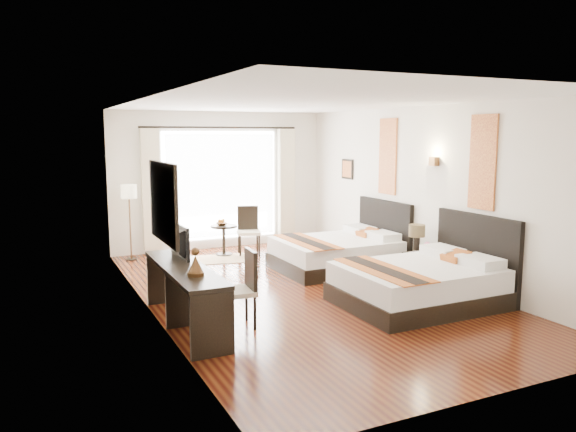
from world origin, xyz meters
name	(u,v)px	position (x,y,z in m)	size (l,w,h in m)	color
floor	(303,292)	(0.00, 0.00, -0.01)	(4.50, 7.50, 0.01)	#340F09
ceiling	(303,103)	(0.00, 0.00, 2.79)	(4.50, 7.50, 0.02)	white
wall_headboard	(425,193)	(2.25, 0.00, 1.40)	(0.01, 7.50, 2.80)	silver
wall_desk	(149,208)	(-2.25, 0.00, 1.40)	(0.01, 7.50, 2.80)	silver
wall_window	(220,180)	(0.00, 3.75, 1.40)	(4.50, 0.01, 2.80)	silver
wall_entry	(499,244)	(0.00, -3.75, 1.40)	(4.50, 0.01, 2.80)	silver
window_glass	(221,185)	(0.00, 3.73, 1.30)	(2.40, 0.02, 2.20)	white
sheer_curtain	(222,186)	(0.00, 3.67, 1.30)	(2.30, 0.02, 2.10)	white
drape_left	(151,190)	(-1.45, 3.63, 1.28)	(0.35, 0.14, 2.35)	beige
drape_right	(286,184)	(1.45, 3.63, 1.28)	(0.35, 0.14, 2.35)	beige
art_panel_near	(483,162)	(2.23, -1.25, 1.95)	(0.03, 0.50, 1.35)	maroon
art_panel_far	(388,157)	(2.23, 1.04, 1.95)	(0.03, 0.50, 1.35)	maroon
wall_sconce	(434,161)	(2.19, -0.25, 1.92)	(0.10, 0.14, 0.14)	#4C321B
mirror_frame	(163,202)	(-2.22, -0.73, 1.55)	(0.04, 1.25, 0.95)	black
mirror_glass	(165,202)	(-2.19, -0.73, 1.55)	(0.01, 1.12, 0.82)	white
bed_near	(423,282)	(1.24, -1.25, 0.31)	(2.14, 1.67, 1.20)	black
bed_far	(340,252)	(1.27, 1.04, 0.30)	(2.07, 1.61, 1.16)	black
nightstand	(420,267)	(1.98, -0.25, 0.23)	(0.38, 0.47, 0.45)	black
table_lamp	(417,233)	(1.98, -0.16, 0.78)	(0.26, 0.26, 0.41)	black
vase	(427,249)	(1.95, -0.45, 0.56)	(0.12, 0.12, 0.12)	black
console_desk	(185,296)	(-1.99, -0.73, 0.38)	(0.50, 2.20, 0.76)	black
television	(174,241)	(-1.97, -0.18, 0.97)	(0.76, 0.10, 0.44)	black
bronze_figurine	(196,263)	(-1.99, -1.23, 0.90)	(0.19, 0.19, 0.29)	#4C321B
desk_chair	(238,304)	(-1.41, -1.01, 0.29)	(0.48, 0.48, 0.95)	#BEB592
floor_lamp	(129,197)	(-1.93, 3.32, 1.20)	(0.29, 0.29, 1.42)	black
side_table	(224,240)	(-0.21, 2.96, 0.30)	(0.52, 0.52, 0.59)	black
fruit_bowl	(222,224)	(-0.25, 2.97, 0.62)	(0.22, 0.22, 0.05)	#4B321A
window_chair	(249,240)	(0.26, 2.85, 0.29)	(0.54, 0.54, 0.94)	#BEB592
jute_rug	(219,259)	(-0.42, 2.65, 0.01)	(1.16, 0.79, 0.01)	tan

